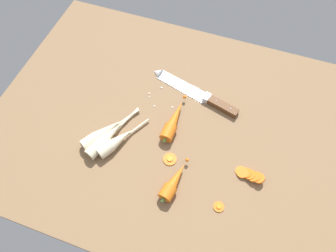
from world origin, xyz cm
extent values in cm
cube|color=brown|center=(0.00, 0.00, -2.00)|extent=(120.00, 90.00, 4.00)
cube|color=silver|center=(-0.83, 15.95, 0.25)|extent=(20.45, 9.48, 0.50)
cone|color=silver|center=(-11.64, 18.88, 0.25)|extent=(3.93, 4.61, 3.96)
cube|color=silver|center=(8.82, 13.33, 1.10)|extent=(2.70, 3.36, 2.20)
cube|color=brown|center=(15.10, 11.63, 1.10)|extent=(11.35, 5.58, 2.20)
sphere|color=silver|center=(12.39, 12.37, 2.20)|extent=(0.50, 0.50, 0.50)
sphere|color=silver|center=(17.80, 10.90, 2.20)|extent=(0.50, 0.50, 0.50)
cylinder|color=orange|center=(0.98, -4.48, 2.10)|extent=(4.44, 5.45, 4.20)
cone|color=orange|center=(1.28, 1.83, 2.10)|extent=(4.57, 12.81, 3.99)
sphere|color=orange|center=(1.67, 10.42, 2.10)|extent=(1.20, 1.20, 1.20)
cylinder|color=#5B7F3D|center=(0.84, -7.71, 2.10)|extent=(1.24, 1.05, 1.20)
cylinder|color=orange|center=(7.30, -23.27, 2.10)|extent=(4.93, 4.91, 4.20)
cone|color=orange|center=(8.28, -18.35, 2.10)|extent=(5.86, 10.61, 3.99)
sphere|color=orange|center=(9.60, -11.65, 2.10)|extent=(1.20, 1.20, 1.20)
cylinder|color=#5B7F3D|center=(6.78, -25.91, 2.10)|extent=(1.37, 1.21, 1.20)
cylinder|color=beige|center=(-18.68, -17.83, 2.00)|extent=(5.56, 6.43, 4.00)
cone|color=beige|center=(-16.20, -10.74, 2.00)|extent=(6.76, 10.33, 3.80)
cylinder|color=beige|center=(-13.66, -3.47, 1.10)|extent=(4.10, 10.05, 0.70)
cylinder|color=#7A6647|center=(-19.58, -20.38, 2.00)|extent=(2.74, 1.21, 2.80)
cylinder|color=beige|center=(-21.39, -15.90, 2.00)|extent=(6.08, 6.49, 4.00)
cone|color=beige|center=(-17.72, -9.71, 2.00)|extent=(7.97, 9.86, 3.80)
cylinder|color=beige|center=(-13.96, -3.37, 1.10)|extent=(5.68, 8.92, 0.70)
cylinder|color=#7A6647|center=(-22.72, -18.13, 2.00)|extent=(2.56, 1.69, 2.80)
cylinder|color=beige|center=(-15.63, -16.86, 2.00)|extent=(5.77, 6.02, 4.00)
cone|color=beige|center=(-12.46, -11.23, 2.00)|extent=(7.37, 9.08, 3.80)
cylinder|color=beige|center=(-9.21, -5.45, 1.10)|extent=(5.00, 8.15, 0.70)
cylinder|color=#7A6647|center=(-16.77, -18.89, 2.00)|extent=(2.59, 1.63, 2.80)
cylinder|color=orange|center=(26.17, -9.03, 0.35)|extent=(3.51, 3.51, 0.70)
cylinder|color=orange|center=(26.71, -9.50, 0.60)|extent=(3.59, 3.53, 1.80)
cylinder|color=orange|center=(27.81, -9.27, 0.84)|extent=(3.45, 3.42, 2.19)
cylinder|color=orange|center=(28.91, -9.57, 1.08)|extent=(3.40, 3.37, 2.12)
cylinder|color=orange|center=(29.97, -9.93, 1.33)|extent=(3.49, 3.47, 2.24)
cylinder|color=orange|center=(30.72, -9.71, 1.57)|extent=(3.28, 3.25, 2.17)
cylinder|color=orange|center=(31.60, -10.06, 1.82)|extent=(3.43, 3.38, 2.07)
cylinder|color=orange|center=(22.49, -21.79, 0.35)|extent=(3.19, 3.19, 0.70)
cylinder|color=orange|center=(22.49, -21.79, 0.62)|extent=(1.34, 1.34, 0.16)
cylinder|color=orange|center=(4.26, -12.40, 0.35)|extent=(4.27, 4.27, 0.70)
cylinder|color=orange|center=(4.26, -12.40, 0.62)|extent=(1.79, 1.79, 0.16)
sphere|color=silver|center=(7.78, 13.47, 0.44)|extent=(0.88, 0.88, 0.88)
sphere|color=silver|center=(8.84, 12.69, 0.21)|extent=(0.42, 0.42, 0.42)
sphere|color=silver|center=(-7.67, 12.87, 0.44)|extent=(0.88, 0.88, 0.88)
sphere|color=silver|center=(4.89, 16.86, 0.44)|extent=(0.88, 0.88, 0.88)
sphere|color=silver|center=(-10.44, 7.70, 0.24)|extent=(0.49, 0.49, 0.49)
sphere|color=silver|center=(-10.97, 9.03, 0.38)|extent=(0.77, 0.77, 0.77)
sphere|color=silver|center=(-7.33, 4.62, 0.37)|extent=(0.74, 0.74, 0.74)
sphere|color=silver|center=(-1.34, 6.28, 0.39)|extent=(0.79, 0.79, 0.79)
sphere|color=silver|center=(5.87, 11.49, 0.28)|extent=(0.56, 0.56, 0.56)
camera|label=1|loc=(16.15, -48.02, 87.71)|focal=32.32mm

